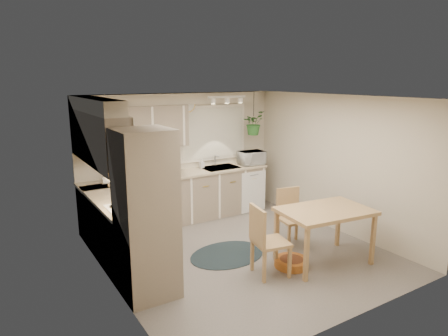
{
  "coord_description": "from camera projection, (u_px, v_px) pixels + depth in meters",
  "views": [
    {
      "loc": [
        -3.29,
        -4.77,
        2.67
      ],
      "look_at": [
        0.01,
        0.55,
        1.25
      ],
      "focal_mm": 32.0,
      "sensor_mm": 36.0,
      "label": 1
    }
  ],
  "objects": [
    {
      "name": "floor",
      "position": [
        242.0,
        253.0,
        6.24
      ],
      "size": [
        4.2,
        4.2,
        0.0
      ],
      "primitive_type": "plane",
      "color": "slate",
      "rests_on": "ground"
    },
    {
      "name": "ceiling",
      "position": [
        243.0,
        97.0,
        5.71
      ],
      "size": [
        4.2,
        4.2,
        0.0
      ],
      "primitive_type": "plane",
      "color": "white",
      "rests_on": "wall_back"
    },
    {
      "name": "wall_back",
      "position": [
        181.0,
        156.0,
        7.71
      ],
      "size": [
        4.0,
        0.04,
        2.4
      ],
      "primitive_type": "cube",
      "color": "#C1B6A0",
      "rests_on": "floor"
    },
    {
      "name": "wall_front",
      "position": [
        354.0,
        220.0,
        4.23
      ],
      "size": [
        4.0,
        0.04,
        2.4
      ],
      "primitive_type": "cube",
      "color": "#C1B6A0",
      "rests_on": "floor"
    },
    {
      "name": "wall_left",
      "position": [
        110.0,
        199.0,
        4.95
      ],
      "size": [
        0.04,
        4.2,
        2.4
      ],
      "primitive_type": "cube",
      "color": "#C1B6A0",
      "rests_on": "floor"
    },
    {
      "name": "wall_right",
      "position": [
        337.0,
        164.0,
        7.0
      ],
      "size": [
        0.04,
        4.2,
        2.4
      ],
      "primitive_type": "cube",
      "color": "#C1B6A0",
      "rests_on": "floor"
    },
    {
      "name": "base_cab_left",
      "position": [
        116.0,
        229.0,
        5.99
      ],
      "size": [
        0.6,
        1.85,
        0.9
      ],
      "primitive_type": "cube",
      "color": "gray",
      "rests_on": "floor"
    },
    {
      "name": "base_cab_back",
      "position": [
        180.0,
        198.0,
        7.53
      ],
      "size": [
        3.6,
        0.6,
        0.9
      ],
      "primitive_type": "cube",
      "color": "gray",
      "rests_on": "floor"
    },
    {
      "name": "counter_left",
      "position": [
        115.0,
        199.0,
        5.89
      ],
      "size": [
        0.64,
        1.89,
        0.04
      ],
      "primitive_type": "cube",
      "color": "#C7B691",
      "rests_on": "base_cab_left"
    },
    {
      "name": "counter_back",
      "position": [
        179.0,
        174.0,
        7.42
      ],
      "size": [
        3.64,
        0.64,
        0.04
      ],
      "primitive_type": "cube",
      "color": "#C7B691",
      "rests_on": "base_cab_back"
    },
    {
      "name": "oven_stack",
      "position": [
        146.0,
        215.0,
        4.84
      ],
      "size": [
        0.65,
        0.65,
        2.1
      ],
      "primitive_type": "cube",
      "color": "gray",
      "rests_on": "floor"
    },
    {
      "name": "wall_oven_face",
      "position": [
        170.0,
        210.0,
        5.0
      ],
      "size": [
        0.02,
        0.56,
        0.58
      ],
      "primitive_type": "cube",
      "color": "silver",
      "rests_on": "oven_stack"
    },
    {
      "name": "upper_cab_left",
      "position": [
        99.0,
        138.0,
        5.73
      ],
      "size": [
        0.35,
        2.0,
        0.75
      ],
      "primitive_type": "cube",
      "color": "gray",
      "rests_on": "wall_left"
    },
    {
      "name": "upper_cab_back",
      "position": [
        133.0,
        128.0,
        6.92
      ],
      "size": [
        2.0,
        0.35,
        0.75
      ],
      "primitive_type": "cube",
      "color": "gray",
      "rests_on": "wall_back"
    },
    {
      "name": "soffit_left",
      "position": [
        95.0,
        105.0,
        5.61
      ],
      "size": [
        0.3,
        2.0,
        0.2
      ],
      "primitive_type": "cube",
      "color": "#C1B6A0",
      "rests_on": "wall_left"
    },
    {
      "name": "soffit_back",
      "position": [
        173.0,
        99.0,
        7.24
      ],
      "size": [
        3.6,
        0.3,
        0.2
      ],
      "primitive_type": "cube",
      "color": "#C1B6A0",
      "rests_on": "wall_back"
    },
    {
      "name": "cooktop",
      "position": [
        128.0,
        208.0,
        5.42
      ],
      "size": [
        0.52,
        0.58,
        0.02
      ],
      "primitive_type": "cube",
      "color": "silver",
      "rests_on": "counter_left"
    },
    {
      "name": "range_hood",
      "position": [
        125.0,
        176.0,
        5.3
      ],
      "size": [
        0.4,
        0.6,
        0.14
      ],
      "primitive_type": "cube",
      "color": "silver",
      "rests_on": "upper_cab_left"
    },
    {
      "name": "window_blinds",
      "position": [
        213.0,
        133.0,
        7.96
      ],
      "size": [
        1.4,
        0.02,
        1.0
      ],
      "primitive_type": "cube",
      "color": "white",
      "rests_on": "wall_back"
    },
    {
      "name": "window_frame",
      "position": [
        213.0,
        133.0,
        7.97
      ],
      "size": [
        1.5,
        0.02,
        1.1
      ],
      "primitive_type": "cube",
      "color": "silver",
      "rests_on": "wall_back"
    },
    {
      "name": "sink",
      "position": [
        220.0,
        170.0,
        7.89
      ],
      "size": [
        0.7,
        0.48,
        0.1
      ],
      "primitive_type": "cube",
      "color": "#989A9F",
      "rests_on": "counter_back"
    },
    {
      "name": "dishwasher_front",
      "position": [
        254.0,
        192.0,
        8.05
      ],
      "size": [
        0.58,
        0.02,
        0.83
      ],
      "primitive_type": "cube",
      "color": "silver",
      "rests_on": "base_cab_back"
    },
    {
      "name": "track_light_bar",
      "position": [
        227.0,
        97.0,
        7.37
      ],
      "size": [
        0.8,
        0.04,
        0.04
      ],
      "primitive_type": "cube",
      "color": "silver",
      "rests_on": "ceiling"
    },
    {
      "name": "wall_clock",
      "position": [
        188.0,
        104.0,
        7.55
      ],
      "size": [
        0.3,
        0.03,
        0.3
      ],
      "primitive_type": "cylinder",
      "rotation": [
        1.57,
        0.0,
        0.0
      ],
      "color": "gold",
      "rests_on": "wall_back"
    },
    {
      "name": "dining_table",
      "position": [
        324.0,
        236.0,
        5.86
      ],
      "size": [
        1.39,
        1.01,
        0.82
      ],
      "primitive_type": "cube",
      "rotation": [
        0.0,
        0.0,
        -0.12
      ],
      "color": "tan",
      "rests_on": "floor"
    },
    {
      "name": "chair_left",
      "position": [
        271.0,
        240.0,
        5.46
      ],
      "size": [
        0.55,
        0.55,
        1.0
      ],
      "primitive_type": "cube",
      "rotation": [
        0.0,
        0.0,
        -1.76
      ],
      "color": "tan",
      "rests_on": "floor"
    },
    {
      "name": "chair_back",
      "position": [
        293.0,
        218.0,
        6.43
      ],
      "size": [
        0.5,
        0.5,
        0.93
      ],
      "primitive_type": "cube",
      "rotation": [
        0.0,
        0.0,
        2.96
      ],
      "color": "tan",
      "rests_on": "floor"
    },
    {
      "name": "braided_rug",
      "position": [
        228.0,
        254.0,
        6.17
      ],
      "size": [
        1.31,
        1.02,
        0.01
      ],
      "primitive_type": "ellipsoid",
      "rotation": [
        0.0,
        0.0,
        0.08
      ],
      "color": "black",
      "rests_on": "floor"
    },
    {
      "name": "pet_bed",
      "position": [
        291.0,
        263.0,
        5.78
      ],
      "size": [
        0.65,
        0.65,
        0.11
      ],
      "primitive_type": "cylinder",
      "rotation": [
        0.0,
        0.0,
        0.4
      ],
      "color": "#C76927",
      "rests_on": "floor"
    },
    {
      "name": "microwave",
      "position": [
        251.0,
        156.0,
        8.12
      ],
      "size": [
        0.52,
        0.3,
        0.34
      ],
      "primitive_type": "imported",
      "rotation": [
        0.0,
        0.0,
        -0.05
      ],
      "color": "silver",
      "rests_on": "counter_back"
    },
    {
      "name": "soap_bottle",
      "position": [
        202.0,
        166.0,
        7.83
      ],
      "size": [
        0.1,
        0.2,
        0.09
      ],
      "primitive_type": "imported",
      "rotation": [
        0.0,
        0.0,
        0.08
      ],
      "color": "silver",
      "rests_on": "counter_back"
    },
    {
      "name": "hanging_plant",
      "position": [
        253.0,
        126.0,
        8.0
      ],
      "size": [
        0.59,
        0.61,
        0.38
      ],
      "primitive_type": "imported",
      "rotation": [
        0.0,
        0.0,
        0.4
      ],
      "color": "#296026",
      "rests_on": "ceiling"
    },
    {
      "name": "coffee_maker",
      "position": [
        126.0,
        172.0,
        6.87
      ],
      "size": [
        0.2,
        0.23,
        0.3
      ],
      "primitive_type": "cube",
      "rotation": [
        0.0,
        0.0,
        -0.14
      ],
      "color": "black",
      "rests_on": "counter_back"
    },
    {
      "name": "toaster",
      "position": [
        163.0,
        170.0,
        7.26
      ],
      "size": [
        0.29,
        0.17,
        0.17
      ],
      "primitive_type": "cube",
      "rotation": [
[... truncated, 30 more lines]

